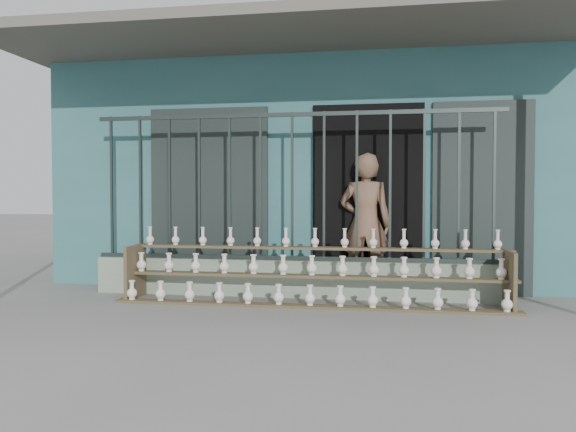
# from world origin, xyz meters

# --- Properties ---
(ground) EXTENTS (60.00, 60.00, 0.00)m
(ground) POSITION_xyz_m (0.00, 0.00, 0.00)
(ground) COLOR slate
(workshop_building) EXTENTS (7.40, 6.60, 3.21)m
(workshop_building) POSITION_xyz_m (0.00, 4.23, 1.62)
(workshop_building) COLOR #32656A
(workshop_building) RESTS_ON ground
(parapet_wall) EXTENTS (5.00, 0.20, 0.45)m
(parapet_wall) POSITION_xyz_m (0.00, 1.30, 0.23)
(parapet_wall) COLOR gray
(parapet_wall) RESTS_ON ground
(security_fence) EXTENTS (5.00, 0.04, 1.80)m
(security_fence) POSITION_xyz_m (-0.00, 1.30, 1.35)
(security_fence) COLOR #283330
(security_fence) RESTS_ON parapet_wall
(shelf_rack) EXTENTS (4.50, 0.68, 0.85)m
(shelf_rack) POSITION_xyz_m (0.30, 0.88, 0.36)
(shelf_rack) COLOR brown
(shelf_rack) RESTS_ON ground
(elderly_woman) EXTENTS (0.67, 0.46, 1.77)m
(elderly_woman) POSITION_xyz_m (0.88, 1.65, 0.88)
(elderly_woman) COLOR brown
(elderly_woman) RESTS_ON ground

